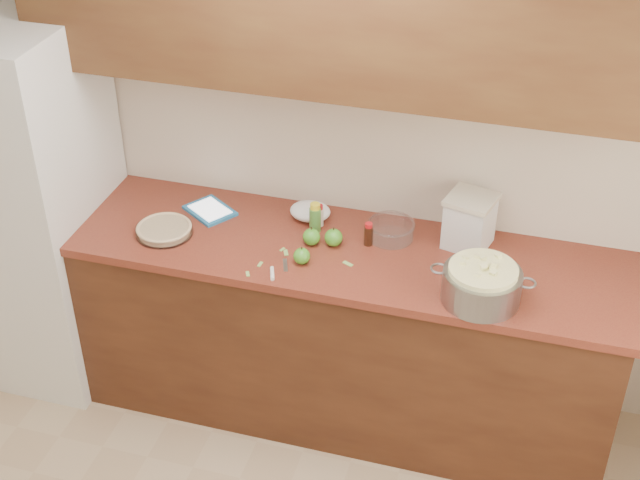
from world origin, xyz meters
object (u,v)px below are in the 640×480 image
(colander, at_px, (482,284))
(tablet, at_px, (210,211))
(flour_canister, at_px, (469,221))
(pie, at_px, (164,230))

(colander, xyz_separation_m, tablet, (-1.28, 0.31, -0.07))
(flour_canister, bearing_deg, tablet, -176.95)
(colander, bearing_deg, tablet, 166.24)
(pie, relative_size, flour_canister, 1.06)
(tablet, bearing_deg, flour_canister, 37.12)
(colander, relative_size, flour_canister, 1.74)
(pie, xyz_separation_m, flour_canister, (1.30, 0.29, 0.10))
(colander, height_order, tablet, colander)
(colander, bearing_deg, pie, 176.38)
(colander, height_order, flour_canister, flour_canister)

